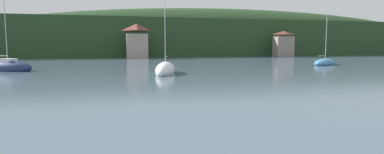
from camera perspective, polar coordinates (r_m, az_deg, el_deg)
The scene contains 6 objects.
wooded_hillside at distance 136.16m, azimuth -0.06°, elevation 6.57°, with size 352.00×63.32×32.86m.
shore_building_westcentral at distance 90.42m, azimuth -10.29°, elevation 6.54°, with size 6.28×6.21×10.02m.
shore_building_central at distance 103.51m, azimuth 16.72°, elevation 5.87°, with size 6.21×3.74×8.41m.
sailboat_far_1 at distance 65.12m, azimuth 23.62°, elevation 2.44°, with size 8.41×6.84×9.68m.
sailboat_far_3 at distance 41.37m, azimuth -5.00°, elevation 1.33°, with size 4.64×8.52×11.51m.
sailboat_far_5 at distance 53.32m, azimuth -31.17°, elevation 1.58°, with size 8.63×6.49×11.29m.
Camera 1 is at (-6.01, 19.67, 3.87)m, focal length 28.52 mm.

